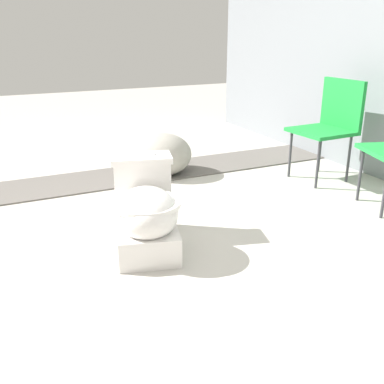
{
  "coord_description": "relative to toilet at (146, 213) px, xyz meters",
  "views": [
    {
      "loc": [
        2.39,
        -0.48,
        1.24
      ],
      "look_at": [
        0.09,
        0.59,
        0.3
      ],
      "focal_mm": 42.0,
      "sensor_mm": 36.0,
      "label": 1
    }
  ],
  "objects": [
    {
      "name": "gravel_strip",
      "position": [
        -1.34,
        0.21,
        -0.21
      ],
      "size": [
        0.56,
        8.0,
        0.01
      ],
      "primitive_type": "cube",
      "color": "#605B56",
      "rests_on": "ground"
    },
    {
      "name": "ground_plane",
      "position": [
        -0.1,
        -0.29,
        -0.22
      ],
      "size": [
        14.0,
        14.0,
        0.0
      ],
      "primitive_type": "plane",
      "color": "#B7B2A8"
    },
    {
      "name": "boulder_near",
      "position": [
        -1.28,
        0.62,
        -0.04
      ],
      "size": [
        0.65,
        0.64,
        0.36
      ],
      "primitive_type": "ellipsoid",
      "rotation": [
        0.0,
        0.0,
        2.8
      ],
      "color": "gray",
      "rests_on": "ground"
    },
    {
      "name": "toilet",
      "position": [
        0.0,
        0.0,
        0.0
      ],
      "size": [
        0.7,
        0.52,
        0.52
      ],
      "rotation": [
        0.0,
        0.0,
        -0.26
      ],
      "color": "white",
      "rests_on": "ground"
    },
    {
      "name": "folding_chair_left",
      "position": [
        -0.58,
        1.86,
        0.29
      ],
      "size": [
        0.46,
        0.46,
        0.83
      ],
      "rotation": [
        0.0,
        0.0,
        -1.52
      ],
      "color": "#1E8C38",
      "rests_on": "ground"
    }
  ]
}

